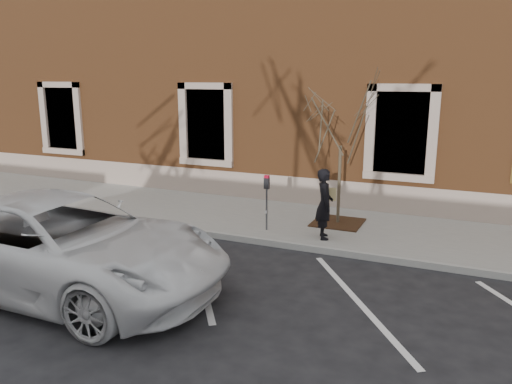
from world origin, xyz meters
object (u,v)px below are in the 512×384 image
at_px(sapling, 341,124).
at_px(white_truck, 61,244).
at_px(man, 324,204).
at_px(parking_meter, 267,192).

relative_size(sapling, white_truck, 0.58).
xyz_separation_m(man, white_truck, (-3.71, -4.46, -0.10)).
bearing_deg(parking_meter, white_truck, -118.62).
height_order(sapling, white_truck, sapling).
bearing_deg(parking_meter, sapling, 38.76).
relative_size(parking_meter, white_truck, 0.22).
height_order(man, parking_meter, man).
distance_m(sapling, white_truck, 7.12).
height_order(man, sapling, sapling).
relative_size(man, white_truck, 0.26).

